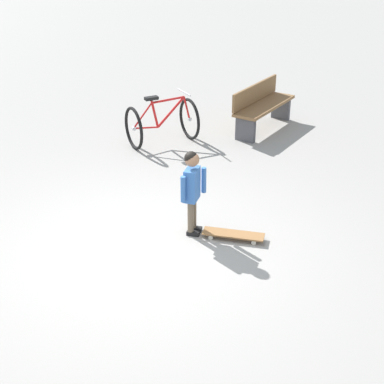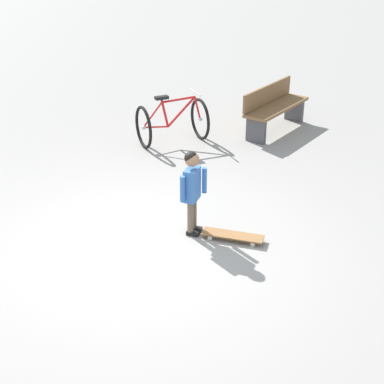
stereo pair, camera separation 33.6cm
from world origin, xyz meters
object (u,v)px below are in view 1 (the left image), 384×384
object	(u,v)px
street_bench	(262,106)
child_person	(192,184)
bicycle_near	(162,122)
skateboard	(233,234)

from	to	relation	value
street_bench	child_person	bearing A→B (deg)	5.96
bicycle_near	child_person	bearing A→B (deg)	33.98
child_person	bicycle_near	world-z (taller)	child_person
skateboard	street_bench	xyz separation A→B (m)	(-3.82, -0.91, 0.36)
bicycle_near	street_bench	xyz separation A→B (m)	(-1.39, 1.28, 0.04)
child_person	street_bench	distance (m)	3.92
bicycle_near	street_bench	bearing A→B (deg)	137.52
child_person	street_bench	size ratio (longest dim) A/B	0.64
bicycle_near	street_bench	world-z (taller)	bicycle_near
skateboard	bicycle_near	size ratio (longest dim) A/B	0.59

